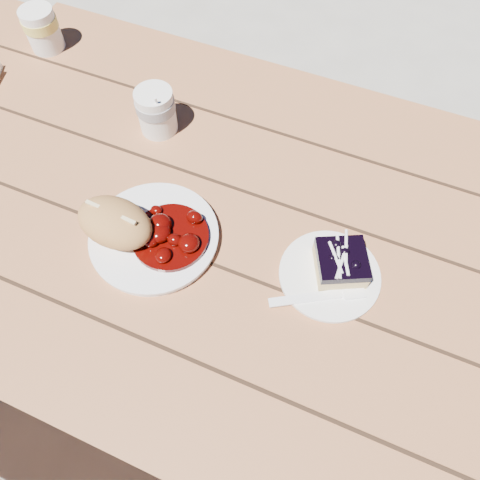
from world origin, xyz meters
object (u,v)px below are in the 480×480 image
at_px(bread_roll, 115,223).
at_px(dessert_plate, 329,276).
at_px(blueberry_cake, 341,263).
at_px(picnic_table, 186,251).
at_px(coffee_cup, 156,111).
at_px(main_plate, 154,237).
at_px(second_cup, 42,29).

xyz_separation_m(bread_roll, dessert_plate, (0.35, 0.07, -0.05)).
bearing_deg(blueberry_cake, bread_roll, 166.84).
relative_size(picnic_table, blueberry_cake, 19.20).
xyz_separation_m(bread_roll, coffee_cup, (-0.06, 0.25, -0.00)).
distance_m(picnic_table, bread_roll, 0.24).
distance_m(main_plate, dessert_plate, 0.30).
distance_m(main_plate, coffee_cup, 0.26).
bearing_deg(coffee_cup, picnic_table, -53.19).
height_order(picnic_table, main_plate, main_plate).
bearing_deg(main_plate, coffee_cup, 116.13).
xyz_separation_m(picnic_table, bread_roll, (-0.06, -0.10, 0.21)).
bearing_deg(blueberry_cake, coffee_cup, 131.91).
bearing_deg(bread_roll, main_plate, 19.98).
relative_size(picnic_table, second_cup, 21.88).
relative_size(bread_roll, second_cup, 1.46).
distance_m(bread_roll, dessert_plate, 0.36).
distance_m(bread_roll, blueberry_cake, 0.37).
bearing_deg(dessert_plate, blueberry_cake, 56.31).
relative_size(picnic_table, coffee_cup, 21.88).
bearing_deg(main_plate, blueberry_cake, 11.74).
height_order(main_plate, dessert_plate, main_plate).
bearing_deg(picnic_table, bread_roll, -121.76).
height_order(dessert_plate, blueberry_cake, blueberry_cake).
bearing_deg(picnic_table, second_cup, 148.97).
bearing_deg(second_cup, picnic_table, -31.03).
relative_size(blueberry_cake, second_cup, 1.14).
xyz_separation_m(picnic_table, coffee_cup, (-0.12, 0.16, 0.21)).
distance_m(blueberry_cake, second_cup, 0.83).
relative_size(dessert_plate, second_cup, 1.76).
distance_m(dessert_plate, coffee_cup, 0.46).
relative_size(dessert_plate, blueberry_cake, 1.54).
bearing_deg(dessert_plate, picnic_table, 174.91).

